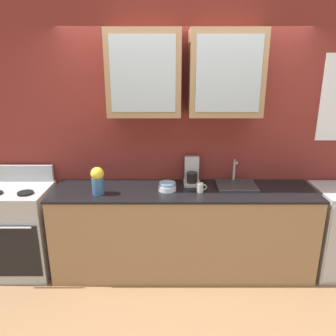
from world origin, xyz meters
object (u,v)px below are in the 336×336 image
object	(u,v)px
sink_faucet	(236,185)
vase	(98,180)
cup_near_sink	(200,188)
bowl_stack	(167,186)
stove_range	(22,230)
coffee_maker	(192,174)

from	to	relation	value
sink_faucet	vase	world-z (taller)	vase
vase	cup_near_sink	xyz separation A→B (m)	(1.01, 0.05, -0.10)
bowl_stack	vase	world-z (taller)	vase
sink_faucet	bowl_stack	distance (m)	0.72
stove_range	sink_faucet	bearing A→B (deg)	2.28
stove_range	coffee_maker	world-z (taller)	coffee_maker
vase	coffee_maker	distance (m)	0.99
coffee_maker	bowl_stack	bearing A→B (deg)	-141.81
vase	coffee_maker	bearing A→B (deg)	17.59
sink_faucet	cup_near_sink	size ratio (longest dim) A/B	3.98
stove_range	coffee_maker	size ratio (longest dim) A/B	3.82
stove_range	vase	distance (m)	1.06
stove_range	cup_near_sink	distance (m)	1.94
vase	cup_near_sink	bearing A→B (deg)	2.59
bowl_stack	cup_near_sink	bearing A→B (deg)	-8.12
vase	cup_near_sink	distance (m)	1.01
stove_range	coffee_maker	bearing A→B (deg)	6.09
bowl_stack	vase	bearing A→B (deg)	-172.23
sink_faucet	coffee_maker	size ratio (longest dim) A/B	1.40
coffee_maker	vase	bearing A→B (deg)	-162.41
bowl_stack	vase	xyz separation A→B (m)	(-0.68, -0.09, 0.10)
sink_faucet	coffee_maker	distance (m)	0.48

